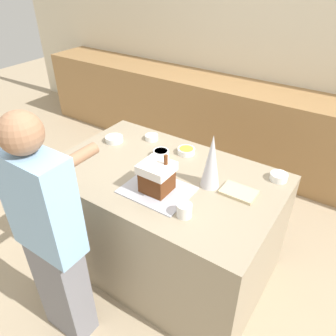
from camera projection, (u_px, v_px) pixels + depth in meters
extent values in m
plane|color=tan|center=(164.00, 262.00, 2.70)|extent=(12.00, 12.00, 0.00)
cube|color=beige|center=(278.00, 47.00, 3.46)|extent=(8.00, 0.05, 2.60)
cube|color=#9E7547|center=(255.00, 129.00, 3.70)|extent=(6.00, 0.60, 0.92)
cube|color=gray|center=(164.00, 222.00, 2.46)|extent=(1.57, 0.99, 0.88)
cube|color=#B2B2BC|center=(157.00, 190.00, 2.06)|extent=(0.42, 0.33, 0.01)
cube|color=#5B2D14|center=(157.00, 181.00, 2.02)|extent=(0.17, 0.17, 0.14)
cube|color=white|center=(157.00, 168.00, 1.97)|extent=(0.19, 0.19, 0.06)
cylinder|color=#5B2D14|center=(166.00, 160.00, 1.93)|extent=(0.02, 0.02, 0.06)
cone|color=silver|center=(212.00, 161.00, 2.01)|extent=(0.12, 0.12, 0.36)
cylinder|color=white|center=(186.00, 151.00, 2.43)|extent=(0.13, 0.13, 0.04)
cylinder|color=yellow|center=(186.00, 149.00, 2.42)|extent=(0.11, 0.11, 0.01)
cylinder|color=silver|center=(114.00, 139.00, 2.58)|extent=(0.14, 0.14, 0.04)
cylinder|color=green|center=(114.00, 137.00, 2.58)|extent=(0.11, 0.11, 0.01)
cylinder|color=white|center=(152.00, 137.00, 2.61)|extent=(0.10, 0.10, 0.04)
cylinder|color=pink|center=(152.00, 136.00, 2.60)|extent=(0.09, 0.09, 0.01)
cylinder|color=white|center=(161.00, 154.00, 2.39)|extent=(0.12, 0.12, 0.05)
cylinder|color=orange|center=(161.00, 151.00, 2.38)|extent=(0.10, 0.10, 0.01)
cylinder|color=white|center=(279.00, 177.00, 2.15)|extent=(0.11, 0.11, 0.05)
cylinder|color=brown|center=(279.00, 175.00, 2.14)|extent=(0.09, 0.09, 0.01)
cube|color=#CCB78C|center=(239.00, 192.00, 2.03)|extent=(0.21, 0.15, 0.02)
cylinder|color=white|center=(184.00, 210.00, 1.84)|extent=(0.09, 0.09, 0.08)
cube|color=slate|center=(64.00, 288.00, 2.05)|extent=(0.32, 0.17, 0.76)
cube|color=#8CB7E0|center=(40.00, 204.00, 1.67)|extent=(0.41, 0.19, 0.60)
sphere|color=#996B4C|center=(21.00, 133.00, 1.45)|extent=(0.21, 0.21, 0.21)
cylinder|color=#996B4C|center=(67.00, 164.00, 1.74)|extent=(0.07, 0.41, 0.07)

